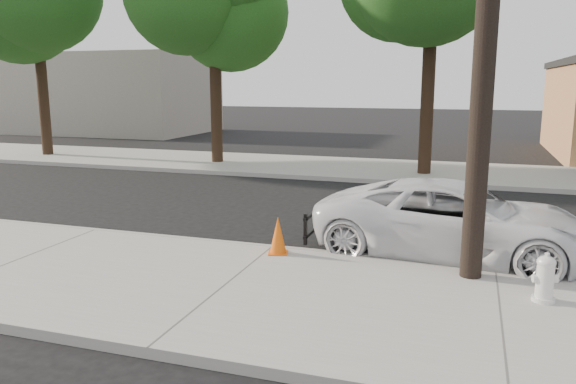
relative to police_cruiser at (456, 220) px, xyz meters
name	(u,v)px	position (x,y,z in m)	size (l,w,h in m)	color
ground	(304,227)	(-3.30, 1.24, -0.71)	(120.00, 120.00, 0.00)	black
near_sidewalk	(225,289)	(-3.30, -3.06, -0.64)	(90.00, 4.40, 0.15)	gray
far_sidewalk	(370,169)	(-3.30, 9.74, -0.64)	(90.00, 5.00, 0.15)	gray
curb_near	(273,250)	(-3.30, -0.86, -0.64)	(90.00, 0.12, 0.16)	#9E9B93
building_far	(100,93)	(-23.30, 21.24, 1.79)	(14.00, 8.00, 5.00)	gray
tree_a	(37,0)	(-17.10, 9.09, 5.82)	(4.65, 4.50, 9.00)	black
tree_b	(217,2)	(-9.11, 9.30, 5.44)	(4.34, 4.20, 8.45)	black
police_cruiser	(456,220)	(0.00, 0.00, 0.00)	(2.36, 5.11, 1.42)	white
fire_hydrant	(545,279)	(1.30, -2.24, -0.24)	(0.36, 0.32, 0.67)	silver
traffic_cone	(278,236)	(-3.05, -1.26, -0.23)	(0.43, 0.43, 0.68)	#E3590B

